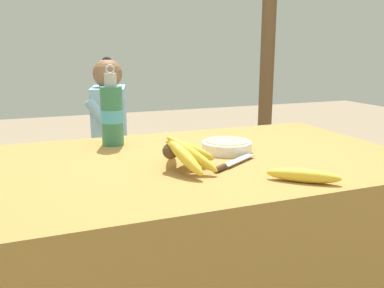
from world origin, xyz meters
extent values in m
cube|color=olive|center=(0.00, 0.00, 0.38)|extent=(1.46, 0.95, 0.75)
sphere|color=#4C381E|center=(-0.19, -0.12, 0.82)|extent=(0.05, 0.05, 0.05)
ellipsoid|color=gold|center=(-0.16, -0.18, 0.81)|extent=(0.10, 0.18, 0.12)
ellipsoid|color=gold|center=(-0.13, -0.17, 0.81)|extent=(0.16, 0.16, 0.13)
ellipsoid|color=gold|center=(-0.12, -0.12, 0.81)|extent=(0.18, 0.04, 0.11)
ellipsoid|color=gold|center=(-0.13, -0.08, 0.81)|extent=(0.17, 0.13, 0.10)
ellipsoid|color=gold|center=(-0.16, -0.04, 0.81)|extent=(0.11, 0.22, 0.10)
cylinder|color=white|center=(0.09, 0.04, 0.77)|extent=(0.19, 0.19, 0.04)
torus|color=white|center=(0.09, 0.04, 0.79)|extent=(0.19, 0.19, 0.01)
cylinder|color=#D1B77A|center=(0.09, 0.04, 0.79)|extent=(0.16, 0.16, 0.01)
cylinder|color=#337556|center=(-0.29, 0.32, 0.87)|extent=(0.09, 0.09, 0.24)
cylinder|color=#47A8D1|center=(-0.29, 0.32, 0.87)|extent=(0.09, 0.09, 0.05)
cylinder|color=#ADADB2|center=(-0.29, 0.32, 1.01)|extent=(0.05, 0.05, 0.05)
torus|color=#ADADB2|center=(-0.29, 0.32, 1.06)|extent=(0.04, 0.01, 0.04)
ellipsoid|color=gold|center=(0.14, -0.37, 0.77)|extent=(0.19, 0.17, 0.04)
cube|color=#BCBCC1|center=(0.06, -0.12, 0.76)|extent=(0.17, 0.12, 0.00)
cylinder|color=#472D19|center=(-0.04, -0.18, 0.76)|extent=(0.06, 0.05, 0.02)
cube|color=brown|center=(-0.12, 1.24, 0.37)|extent=(1.60, 0.32, 0.04)
cube|color=brown|center=(-0.82, 1.12, 0.18)|extent=(0.06, 0.06, 0.36)
cube|color=brown|center=(0.58, 1.12, 0.18)|extent=(0.06, 0.06, 0.36)
cube|color=brown|center=(-0.82, 1.36, 0.18)|extent=(0.06, 0.06, 0.36)
cube|color=brown|center=(0.58, 1.36, 0.18)|extent=(0.06, 0.06, 0.36)
cylinder|color=#564C60|center=(-0.42, 1.18, 0.20)|extent=(0.09, 0.09, 0.39)
cylinder|color=#564C60|center=(-0.31, 1.15, 0.40)|extent=(0.31, 0.16, 0.09)
cylinder|color=#564C60|center=(-0.38, 1.36, 0.20)|extent=(0.09, 0.09, 0.39)
cylinder|color=#564C60|center=(-0.26, 1.33, 0.40)|extent=(0.31, 0.16, 0.09)
cube|color=#84B7E0|center=(-0.15, 1.21, 0.65)|extent=(0.27, 0.38, 0.52)
cylinder|color=#84B7E0|center=(-0.22, 1.06, 0.74)|extent=(0.21, 0.11, 0.25)
cylinder|color=#84B7E0|center=(-0.14, 1.37, 0.74)|extent=(0.21, 0.11, 0.25)
sphere|color=brown|center=(-0.15, 1.21, 0.99)|extent=(0.18, 0.18, 0.18)
sphere|color=black|center=(-0.15, 1.21, 1.05)|extent=(0.07, 0.07, 0.07)
sphere|color=#4C381E|center=(0.32, 1.24, 0.46)|extent=(0.05, 0.05, 0.05)
ellipsoid|color=#8EA842|center=(0.33, 1.17, 0.46)|extent=(0.06, 0.20, 0.12)
ellipsoid|color=#8EA842|center=(0.38, 1.21, 0.46)|extent=(0.17, 0.11, 0.11)
ellipsoid|color=#8EA842|center=(0.39, 1.27, 0.46)|extent=(0.18, 0.11, 0.14)
ellipsoid|color=#8EA842|center=(0.35, 1.30, 0.46)|extent=(0.10, 0.18, 0.11)
cylinder|color=brown|center=(1.22, 1.62, 1.39)|extent=(0.11, 0.11, 2.78)
camera|label=1|loc=(-0.58, -1.32, 1.13)|focal=38.00mm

